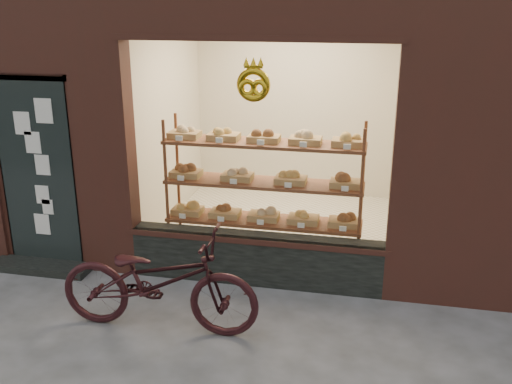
# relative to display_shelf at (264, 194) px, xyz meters

# --- Properties ---
(display_shelf) EXTENTS (2.20, 0.45, 1.70)m
(display_shelf) POSITION_rel_display_shelf_xyz_m (0.00, 0.00, 0.00)
(display_shelf) COLOR #5B331A
(display_shelf) RESTS_ON ground
(bicycle) EXTENTS (1.88, 0.71, 0.98)m
(bicycle) POSITION_rel_display_shelf_xyz_m (-0.67, -1.52, -0.38)
(bicycle) COLOR black
(bicycle) RESTS_ON ground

